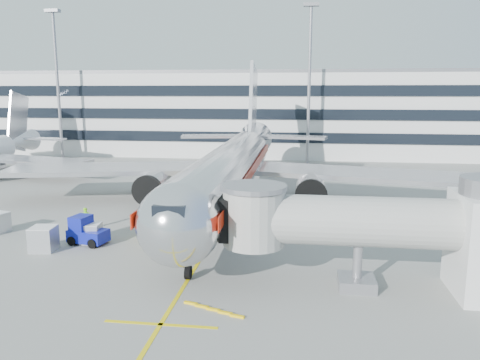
# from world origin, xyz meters

# --- Properties ---
(ground) EXTENTS (180.00, 180.00, 0.00)m
(ground) POSITION_xyz_m (0.00, 0.00, 0.00)
(ground) COLOR gray
(ground) RESTS_ON ground
(lead_in_line) EXTENTS (0.25, 70.00, 0.01)m
(lead_in_line) POSITION_xyz_m (0.00, 10.00, 0.01)
(lead_in_line) COLOR yellow
(lead_in_line) RESTS_ON ground
(stop_bar) EXTENTS (6.00, 0.25, 0.01)m
(stop_bar) POSITION_xyz_m (0.00, -14.00, 0.01)
(stop_bar) COLOR yellow
(stop_bar) RESTS_ON ground
(main_jet) EXTENTS (50.95, 48.70, 16.06)m
(main_jet) POSITION_xyz_m (0.00, 11.72, 4.23)
(main_jet) COLOR silver
(main_jet) RESTS_ON ground
(jet_bridge) EXTENTS (17.80, 4.50, 7.00)m
(jet_bridge) POSITION_xyz_m (12.18, -8.00, 3.87)
(jet_bridge) COLOR silver
(jet_bridge) RESTS_ON ground
(terminal) EXTENTS (150.00, 24.25, 15.60)m
(terminal) POSITION_xyz_m (0.00, 57.95, 7.80)
(terminal) COLOR silver
(terminal) RESTS_ON ground
(light_mast_west) EXTENTS (2.40, 1.20, 25.45)m
(light_mast_west) POSITION_xyz_m (-35.00, 42.00, 14.88)
(light_mast_west) COLOR gray
(light_mast_west) RESTS_ON ground
(light_mast_centre) EXTENTS (2.40, 1.20, 25.45)m
(light_mast_centre) POSITION_xyz_m (8.00, 42.00, 14.88)
(light_mast_centre) COLOR gray
(light_mast_centre) RESTS_ON ground
(belt_loader) EXTENTS (4.41, 3.12, 2.10)m
(belt_loader) POSITION_xyz_m (-4.00, -0.16, 0.59)
(belt_loader) COLOR yellow
(belt_loader) RESTS_ON ground
(baggage_tug) EXTENTS (3.24, 2.41, 2.22)m
(baggage_tug) POSITION_xyz_m (-9.65, -2.06, 0.97)
(baggage_tug) COLOR #0D1692
(baggage_tug) RESTS_ON ground
(cargo_container_left) EXTENTS (1.90, 1.90, 1.84)m
(cargo_container_left) POSITION_xyz_m (-12.08, -4.04, 0.93)
(cargo_container_left) COLOR #BABCC1
(cargo_container_left) RESTS_ON ground
(cargo_container_front) EXTENTS (1.62, 1.62, 1.57)m
(cargo_container_front) POSITION_xyz_m (-9.35, -1.85, 0.79)
(cargo_container_front) COLOR #BABCC1
(cargo_container_front) RESTS_ON ground
(ramp_worker) EXTENTS (0.85, 0.77, 1.95)m
(ramp_worker) POSITION_xyz_m (-11.34, 1.50, 0.98)
(ramp_worker) COLOR #7AEA18
(ramp_worker) RESTS_ON ground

